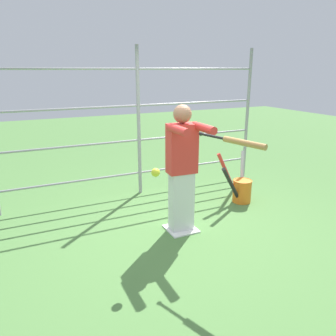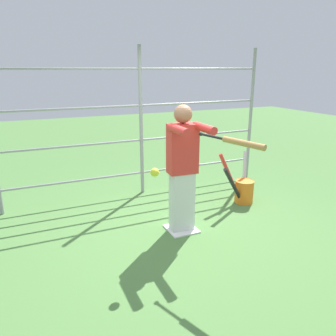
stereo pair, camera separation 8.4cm
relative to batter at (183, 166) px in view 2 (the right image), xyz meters
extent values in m
plane|color=#4C7A3D|center=(0.00, -0.02, -0.93)|extent=(24.00, 24.00, 0.00)
cube|color=white|center=(0.00, -0.02, -0.92)|extent=(0.40, 0.40, 0.02)
cylinder|color=#939399|center=(-2.31, -1.62, 0.33)|extent=(0.06, 0.06, 2.53)
cylinder|color=#939399|center=(0.00, -1.62, 0.33)|extent=(0.06, 0.06, 2.53)
cylinder|color=#939399|center=(0.00, -1.62, -0.56)|extent=(4.62, 0.04, 0.04)
cylinder|color=#939399|center=(0.00, -1.62, 0.04)|extent=(4.62, 0.04, 0.04)
cylinder|color=#939399|center=(0.00, -1.62, 0.63)|extent=(4.62, 0.04, 0.04)
cylinder|color=#939399|center=(0.00, -1.62, 1.22)|extent=(4.62, 0.04, 0.04)
cube|color=silver|center=(0.00, -0.02, -0.52)|extent=(0.32, 0.22, 0.83)
cube|color=red|center=(0.00, -0.02, 0.23)|extent=(0.39, 0.24, 0.65)
sphere|color=#9E7051|center=(0.00, -0.02, 0.68)|extent=(0.24, 0.24, 0.24)
cylinder|color=red|center=(-0.17, 0.23, 0.52)|extent=(0.10, 0.46, 0.10)
cylinder|color=red|center=(0.17, 0.20, 0.52)|extent=(0.10, 0.46, 0.10)
sphere|color=black|center=(0.00, 0.45, 0.50)|extent=(0.05, 0.05, 0.05)
cylinder|color=black|center=(-0.06, 0.60, 0.50)|extent=(0.14, 0.32, 0.04)
cylinder|color=#B27F42|center=(-0.19, 0.99, 0.49)|extent=(0.23, 0.49, 0.08)
sphere|color=yellow|center=(0.61, 0.53, 0.14)|extent=(0.10, 0.10, 0.10)
cylinder|color=orange|center=(-1.39, -0.47, -0.75)|extent=(0.31, 0.31, 0.38)
torus|color=orange|center=(-1.39, -0.47, -0.56)|extent=(0.32, 0.32, 0.01)
cylinder|color=#B2B2B7|center=(-1.50, -0.64, -0.51)|extent=(0.23, 0.30, 0.79)
cylinder|color=black|center=(-1.10, -0.37, -0.57)|extent=(0.53, 0.23, 0.69)
cylinder|color=red|center=(-1.16, -0.56, -0.49)|extent=(0.42, 0.20, 0.83)
camera|label=1|loc=(1.93, 3.64, 1.22)|focal=35.00mm
camera|label=2|loc=(1.85, 3.68, 1.22)|focal=35.00mm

